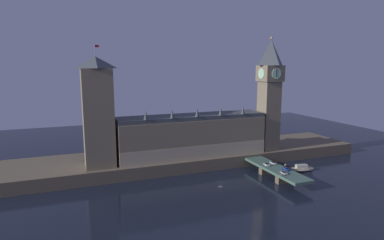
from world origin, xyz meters
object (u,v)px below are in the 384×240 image
object	(u,v)px
car_northbound_trail	(284,173)
car_southbound_trail	(273,163)
clock_tower	(269,91)
car_northbound_lead	(267,165)
boat_downstream	(301,169)
car_southbound_lead	(286,169)
victoria_tower	(98,112)
street_lamp_near	(285,169)
pedestrian_near_rail	(282,175)

from	to	relation	value
car_northbound_trail	car_southbound_trail	world-z (taller)	car_southbound_trail
clock_tower	car_northbound_lead	bearing A→B (deg)	-124.36
car_northbound_trail	boat_downstream	distance (m)	27.45
clock_tower	car_southbound_trail	world-z (taller)	clock_tower
car_northbound_trail	boat_downstream	xyz separation A→B (m)	(23.09, 14.05, -4.79)
car_southbound_lead	victoria_tower	bearing A→B (deg)	156.75
car_northbound_lead	car_southbound_trail	size ratio (longest dim) A/B	0.92
street_lamp_near	car_northbound_trail	bearing A→B (deg)	58.35
car_southbound_trail	pedestrian_near_rail	bearing A→B (deg)	-112.11
car_northbound_lead	car_northbound_trail	size ratio (longest dim) A/B	1.01
car_northbound_lead	car_northbound_trail	xyz separation A→B (m)	(-0.00, -15.03, -0.04)
pedestrian_near_rail	car_northbound_trail	bearing A→B (deg)	41.55
car_northbound_trail	boat_downstream	size ratio (longest dim) A/B	0.25
car_southbound_lead	street_lamp_near	world-z (taller)	street_lamp_near
car_southbound_trail	pedestrian_near_rail	world-z (taller)	pedestrian_near_rail
car_southbound_trail	car_northbound_lead	bearing A→B (deg)	-164.61
car_southbound_lead	car_southbound_trail	distance (m)	11.52
car_northbound_lead	clock_tower	bearing A→B (deg)	55.64
car_northbound_lead	car_southbound_trail	xyz separation A→B (m)	(5.05, 1.39, -0.01)
car_northbound_trail	street_lamp_near	distance (m)	6.77
victoria_tower	car_northbound_trail	size ratio (longest dim) A/B	16.44
clock_tower	car_southbound_trail	size ratio (longest dim) A/B	16.58
car_southbound_trail	pedestrian_near_rail	xyz separation A→B (m)	(-7.58, -18.66, 0.19)
car_northbound_lead	boat_downstream	distance (m)	23.61
car_northbound_trail	car_southbound_trail	xyz separation A→B (m)	(5.05, 16.42, 0.03)
clock_tower	victoria_tower	distance (m)	105.01
victoria_tower	boat_downstream	world-z (taller)	victoria_tower
car_northbound_lead	boat_downstream	world-z (taller)	car_northbound_lead
car_southbound_trail	boat_downstream	bearing A→B (deg)	-7.49
victoria_tower	car_southbound_trail	size ratio (longest dim) A/B	14.97
street_lamp_near	victoria_tower	bearing A→B (deg)	149.60
victoria_tower	car_southbound_lead	xyz separation A→B (m)	(91.30, -39.23, -29.73)
car_southbound_lead	boat_downstream	xyz separation A→B (m)	(18.04, 9.14, -4.89)
car_northbound_lead	boat_downstream	bearing A→B (deg)	-2.43
pedestrian_near_rail	car_northbound_lead	bearing A→B (deg)	81.67
victoria_tower	pedestrian_near_rail	distance (m)	100.19
car_southbound_trail	street_lamp_near	size ratio (longest dim) A/B	0.60
car_northbound_trail	victoria_tower	bearing A→B (deg)	152.90
car_northbound_trail	car_southbound_lead	distance (m)	7.05
car_northbound_lead	car_southbound_lead	world-z (taller)	car_southbound_lead
car_northbound_trail	car_southbound_trail	bearing A→B (deg)	72.89
pedestrian_near_rail	street_lamp_near	distance (m)	4.43
clock_tower	street_lamp_near	world-z (taller)	clock_tower
victoria_tower	car_southbound_trail	bearing A→B (deg)	-16.89
car_southbound_lead	street_lamp_near	bearing A→B (deg)	-129.58
victoria_tower	street_lamp_near	distance (m)	100.04
clock_tower	boat_downstream	world-z (taller)	clock_tower
pedestrian_near_rail	boat_downstream	xyz separation A→B (m)	(25.62, 16.29, -5.01)
street_lamp_near	boat_downstream	size ratio (longest dim) A/B	0.46
car_northbound_lead	victoria_tower	bearing A→B (deg)	161.35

